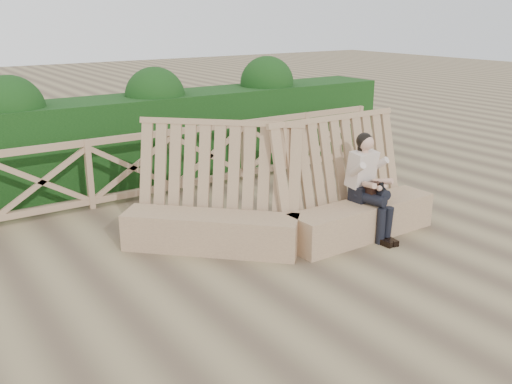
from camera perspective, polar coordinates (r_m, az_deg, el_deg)
ground at (r=6.66m, az=-0.11°, el=-8.70°), size 60.00×60.00×0.00m
bench at (r=7.58m, az=3.13°, el=-2.02°), size 4.03×2.18×1.61m
woman at (r=7.82m, az=11.17°, el=1.05°), size 0.41×0.84×1.42m
guardrail at (r=9.39m, az=-12.23°, el=2.40°), size 10.10×0.09×1.10m
hedge at (r=10.44m, az=-14.84°, el=4.84°), size 12.00×1.20×1.50m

